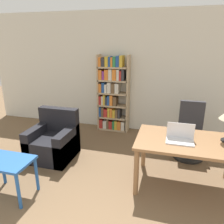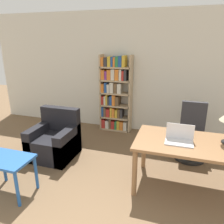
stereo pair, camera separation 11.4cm
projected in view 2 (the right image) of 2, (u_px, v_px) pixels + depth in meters
The scene contains 7 objects.
wall_back at pixel (150, 74), 4.86m from camera, with size 8.00×0.06×2.70m.
desk at pixel (187, 148), 3.03m from camera, with size 1.42×0.88×0.74m.
laptop at pixel (179, 138), 2.97m from camera, with size 0.37×0.24×0.25m.
office_chair at pixel (192, 135), 3.94m from camera, with size 0.55×0.55×1.03m.
side_table_blue at pixel (8, 164), 2.98m from camera, with size 0.64×0.46×0.55m.
armchair at pixel (55, 141), 4.03m from camera, with size 0.76×0.76×0.87m.
bookshelf at pixel (114, 94), 5.06m from camera, with size 0.73×0.28×1.77m.
Camera 2 is at (0.68, -0.38, 2.07)m, focal length 35.00 mm.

